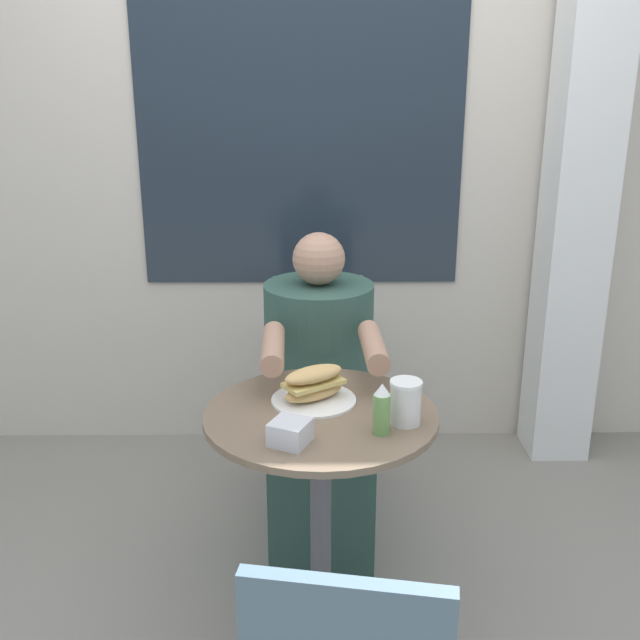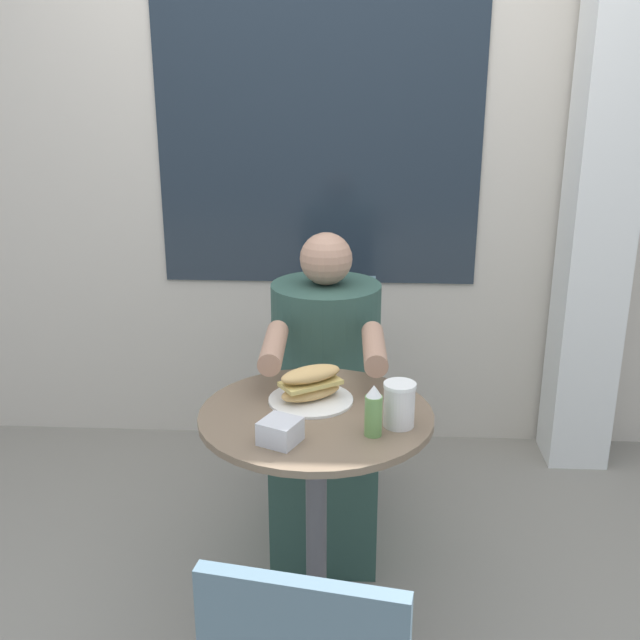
# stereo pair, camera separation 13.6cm
# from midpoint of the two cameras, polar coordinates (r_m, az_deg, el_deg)

# --- Properties ---
(ground_plane) EXTENTS (8.00, 8.00, 0.00)m
(ground_plane) POSITION_cam_midpoint_polar(r_m,az_deg,el_deg) (2.46, -1.66, -22.90)
(ground_plane) COLOR gray
(storefront_wall) EXTENTS (8.00, 0.09, 2.80)m
(storefront_wall) POSITION_cam_midpoint_polar(r_m,az_deg,el_deg) (3.22, -1.51, 14.47)
(storefront_wall) COLOR beige
(storefront_wall) RESTS_ON ground_plane
(lattice_pillar) EXTENTS (0.25, 0.25, 2.40)m
(lattice_pillar) POSITION_cam_midpoint_polar(r_m,az_deg,el_deg) (3.23, 18.05, 9.96)
(lattice_pillar) COLOR silver
(lattice_pillar) RESTS_ON ground_plane
(cafe_table) EXTENTS (0.64, 0.64, 0.74)m
(cafe_table) POSITION_cam_midpoint_polar(r_m,az_deg,el_deg) (2.14, -1.79, -12.04)
(cafe_table) COLOR brown
(cafe_table) RESTS_ON ground_plane
(diner_chair) EXTENTS (0.39, 0.39, 0.87)m
(diner_chair) POSITION_cam_midpoint_polar(r_m,az_deg,el_deg) (2.93, -1.50, -3.69)
(diner_chair) COLOR slate
(diner_chair) RESTS_ON ground_plane
(seated_diner) EXTENTS (0.38, 0.67, 1.12)m
(seated_diner) POSITION_cam_midpoint_polar(r_m,az_deg,el_deg) (2.63, -1.52, -7.38)
(seated_diner) COLOR #2D4C42
(seated_diner) RESTS_ON ground_plane
(sandwich_on_plate) EXTENTS (0.24, 0.24, 0.10)m
(sandwich_on_plate) POSITION_cam_midpoint_polar(r_m,az_deg,el_deg) (2.10, -2.35, -5.18)
(sandwich_on_plate) COLOR white
(sandwich_on_plate) RESTS_ON cafe_table
(drink_cup) EXTENTS (0.09, 0.09, 0.12)m
(drink_cup) POSITION_cam_midpoint_polar(r_m,az_deg,el_deg) (1.97, 4.56, -6.28)
(drink_cup) COLOR silver
(drink_cup) RESTS_ON cafe_table
(napkin_box) EXTENTS (0.12, 0.12, 0.06)m
(napkin_box) POSITION_cam_midpoint_polar(r_m,az_deg,el_deg) (1.88, -4.40, -8.57)
(napkin_box) COLOR silver
(napkin_box) RESTS_ON cafe_table
(condiment_bottle) EXTENTS (0.05, 0.05, 0.14)m
(condiment_bottle) POSITION_cam_midpoint_polar(r_m,az_deg,el_deg) (1.91, 2.68, -6.85)
(condiment_bottle) COLOR #66934C
(condiment_bottle) RESTS_ON cafe_table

